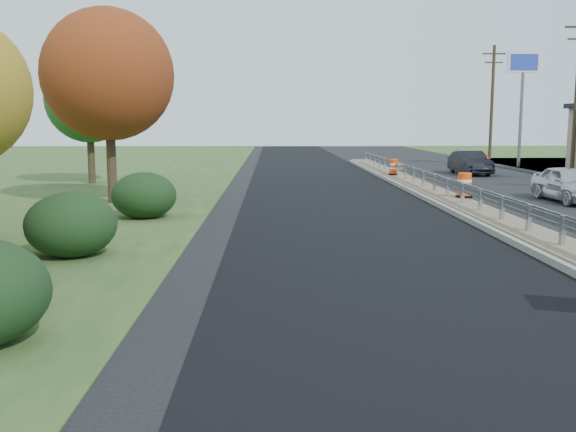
{
  "coord_description": "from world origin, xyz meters",
  "views": [
    {
      "loc": [
        -6.85,
        -14.74,
        3.1
      ],
      "look_at": [
        -6.51,
        -1.09,
        1.1
      ],
      "focal_mm": 40.0,
      "sensor_mm": 36.0,
      "label": 1
    }
  ],
  "objects_px": {
    "barrel_shoulder_far": "(485,160)",
    "barrel_median_mid": "(464,186)",
    "car_silver": "(570,184)",
    "barrel_median_far": "(394,167)",
    "car_dark_mid": "(470,163)"
  },
  "relations": [
    {
      "from": "barrel_shoulder_far",
      "to": "barrel_median_mid",
      "type": "bearing_deg",
      "value": -110.26
    },
    {
      "from": "barrel_median_mid",
      "to": "car_silver",
      "type": "distance_m",
      "value": 4.3
    },
    {
      "from": "barrel_shoulder_far",
      "to": "car_silver",
      "type": "height_order",
      "value": "car_silver"
    },
    {
      "from": "barrel_median_far",
      "to": "barrel_median_mid",
      "type": "bearing_deg",
      "value": -86.33
    },
    {
      "from": "barrel_shoulder_far",
      "to": "car_silver",
      "type": "distance_m",
      "value": 20.98
    },
    {
      "from": "car_silver",
      "to": "barrel_median_far",
      "type": "bearing_deg",
      "value": 113.66
    },
    {
      "from": "barrel_median_mid",
      "to": "barrel_shoulder_far",
      "type": "height_order",
      "value": "barrel_median_mid"
    },
    {
      "from": "car_silver",
      "to": "car_dark_mid",
      "type": "distance_m",
      "value": 13.43
    },
    {
      "from": "barrel_median_far",
      "to": "car_dark_mid",
      "type": "bearing_deg",
      "value": 30.4
    },
    {
      "from": "barrel_median_mid",
      "to": "car_silver",
      "type": "xyz_separation_m",
      "value": [
        4.28,
        0.38,
        0.02
      ]
    },
    {
      "from": "barrel_median_far",
      "to": "car_dark_mid",
      "type": "xyz_separation_m",
      "value": [
        5.17,
        3.03,
        0.06
      ]
    },
    {
      "from": "barrel_median_mid",
      "to": "car_dark_mid",
      "type": "bearing_deg",
      "value": 72.05
    },
    {
      "from": "barrel_shoulder_far",
      "to": "car_dark_mid",
      "type": "height_order",
      "value": "car_dark_mid"
    },
    {
      "from": "barrel_median_mid",
      "to": "barrel_shoulder_far",
      "type": "relative_size",
      "value": 1.1
    },
    {
      "from": "barrel_shoulder_far",
      "to": "car_dark_mid",
      "type": "relative_size",
      "value": 0.2
    }
  ]
}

